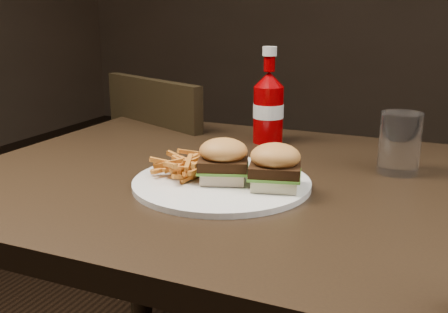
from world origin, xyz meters
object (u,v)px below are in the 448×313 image
at_px(dining_table, 284,191).
at_px(tumbler, 400,144).
at_px(ketchup_bottle, 268,117).
at_px(plate, 222,183).
at_px(chair_far, 206,216).

height_order(dining_table, tumbler, tumbler).
bearing_deg(ketchup_bottle, dining_table, -64.94).
bearing_deg(dining_table, plate, -141.66).
height_order(dining_table, ketchup_bottle, ketchup_bottle).
bearing_deg(dining_table, ketchup_bottle, 115.06).
xyz_separation_m(dining_table, chair_far, (-0.40, 0.50, -0.30)).
bearing_deg(chair_far, tumbler, 171.54).
distance_m(dining_table, chair_far, 0.71).
relative_size(dining_table, tumbler, 10.18).
bearing_deg(plate, ketchup_bottle, 95.00).
distance_m(dining_table, ketchup_bottle, 0.29).
xyz_separation_m(plate, ketchup_bottle, (-0.03, 0.33, 0.06)).
xyz_separation_m(dining_table, plate, (-0.09, -0.07, 0.03)).
bearing_deg(plate, tumbler, 36.85).
bearing_deg(ketchup_bottle, tumbler, -22.30).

